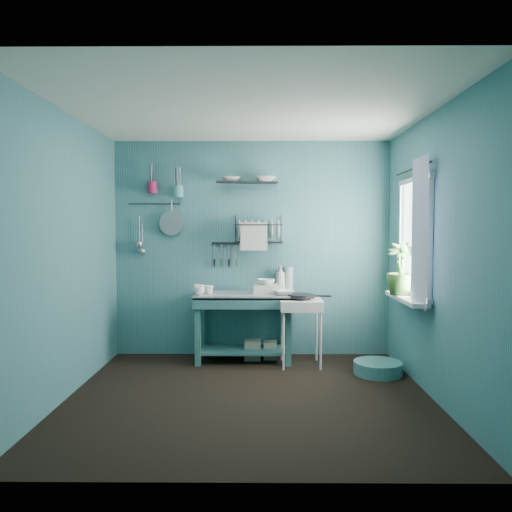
{
  "coord_description": "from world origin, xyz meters",
  "views": [
    {
      "loc": [
        0.09,
        -4.33,
        1.48
      ],
      "look_at": [
        0.05,
        0.85,
        1.2
      ],
      "focal_mm": 35.0,
      "sensor_mm": 36.0,
      "label": 1
    }
  ],
  "objects_px": {
    "work_counter": "(244,327)",
    "floor_basin": "(378,368)",
    "water_bottle": "(289,279)",
    "wash_tub": "(266,289)",
    "dish_rack": "(258,229)",
    "potted_plant": "(401,269)",
    "storage_tin_small": "(270,350)",
    "soap_bottle": "(280,278)",
    "hotplate_stand": "(301,332)",
    "colander": "(172,223)",
    "frying_pan": "(301,296)",
    "utensil_cup_teal": "(178,192)",
    "utensil_cup_magenta": "(152,188)",
    "storage_tin_large": "(253,350)",
    "mug_right": "(199,289)",
    "mug_mid": "(209,290)",
    "mug_left": "(199,291)"
  },
  "relations": [
    {
      "from": "soap_bottle",
      "to": "utensil_cup_teal",
      "type": "xyz_separation_m",
      "value": [
        -1.18,
        0.02,
        1.0
      ]
    },
    {
      "from": "dish_rack",
      "to": "potted_plant",
      "type": "xyz_separation_m",
      "value": [
        1.42,
        -0.78,
        -0.39
      ]
    },
    {
      "from": "soap_bottle",
      "to": "mug_left",
      "type": "bearing_deg",
      "value": -158.2
    },
    {
      "from": "wash_tub",
      "to": "utensil_cup_teal",
      "type": "distance_m",
      "value": 1.51
    },
    {
      "from": "frying_pan",
      "to": "floor_basin",
      "type": "xyz_separation_m",
      "value": [
        0.76,
        -0.34,
        -0.69
      ]
    },
    {
      "from": "potted_plant",
      "to": "dish_rack",
      "type": "bearing_deg",
      "value": 151.23
    },
    {
      "from": "work_counter",
      "to": "water_bottle",
      "type": "height_order",
      "value": "water_bottle"
    },
    {
      "from": "hotplate_stand",
      "to": "storage_tin_small",
      "type": "bearing_deg",
      "value": 143.67
    },
    {
      "from": "mug_left",
      "to": "potted_plant",
      "type": "distance_m",
      "value": 2.13
    },
    {
      "from": "wash_tub",
      "to": "mug_right",
      "type": "bearing_deg",
      "value": 178.47
    },
    {
      "from": "potted_plant",
      "to": "storage_tin_large",
      "type": "distance_m",
      "value": 1.89
    },
    {
      "from": "mug_mid",
      "to": "storage_tin_large",
      "type": "height_order",
      "value": "mug_mid"
    },
    {
      "from": "frying_pan",
      "to": "dish_rack",
      "type": "height_order",
      "value": "dish_rack"
    },
    {
      "from": "water_bottle",
      "to": "storage_tin_large",
      "type": "height_order",
      "value": "water_bottle"
    },
    {
      "from": "soap_bottle",
      "to": "hotplate_stand",
      "type": "height_order",
      "value": "soap_bottle"
    },
    {
      "from": "water_bottle",
      "to": "dish_rack",
      "type": "xyz_separation_m",
      "value": [
        -0.36,
        -0.05,
        0.58
      ]
    },
    {
      "from": "storage_tin_large",
      "to": "floor_basin",
      "type": "distance_m",
      "value": 1.41
    },
    {
      "from": "frying_pan",
      "to": "potted_plant",
      "type": "relative_size",
      "value": 0.58
    },
    {
      "from": "mug_right",
      "to": "utensil_cup_teal",
      "type": "height_order",
      "value": "utensil_cup_teal"
    },
    {
      "from": "utensil_cup_magenta",
      "to": "potted_plant",
      "type": "distance_m",
      "value": 2.9
    },
    {
      "from": "wash_tub",
      "to": "utensil_cup_magenta",
      "type": "distance_m",
      "value": 1.75
    },
    {
      "from": "hotplate_stand",
      "to": "mug_right",
      "type": "bearing_deg",
      "value": 173.02
    },
    {
      "from": "work_counter",
      "to": "colander",
      "type": "bearing_deg",
      "value": 155.68
    },
    {
      "from": "work_counter",
      "to": "floor_basin",
      "type": "height_order",
      "value": "work_counter"
    },
    {
      "from": "water_bottle",
      "to": "utensil_cup_teal",
      "type": "relative_size",
      "value": 2.15
    },
    {
      "from": "dish_rack",
      "to": "storage_tin_small",
      "type": "relative_size",
      "value": 2.75
    },
    {
      "from": "work_counter",
      "to": "dish_rack",
      "type": "bearing_deg",
      "value": 37.16
    },
    {
      "from": "utensil_cup_magenta",
      "to": "storage_tin_large",
      "type": "relative_size",
      "value": 0.59
    },
    {
      "from": "water_bottle",
      "to": "storage_tin_small",
      "type": "relative_size",
      "value": 1.4
    },
    {
      "from": "mug_right",
      "to": "frying_pan",
      "type": "relative_size",
      "value": 0.41
    },
    {
      "from": "mug_left",
      "to": "frying_pan",
      "type": "distance_m",
      "value": 1.11
    },
    {
      "from": "mug_mid",
      "to": "storage_tin_small",
      "type": "xyz_separation_m",
      "value": [
        0.68,
        0.14,
        -0.71
      ]
    },
    {
      "from": "mug_right",
      "to": "colander",
      "type": "distance_m",
      "value": 0.85
    },
    {
      "from": "hotplate_stand",
      "to": "dish_rack",
      "type": "bearing_deg",
      "value": 145.35
    },
    {
      "from": "mug_mid",
      "to": "potted_plant",
      "type": "bearing_deg",
      "value": -15.72
    },
    {
      "from": "mug_right",
      "to": "wash_tub",
      "type": "height_order",
      "value": "wash_tub"
    },
    {
      "from": "soap_bottle",
      "to": "storage_tin_small",
      "type": "xyz_separation_m",
      "value": [
        -0.12,
        -0.12,
        -0.81
      ]
    },
    {
      "from": "work_counter",
      "to": "water_bottle",
      "type": "xyz_separation_m",
      "value": [
        0.52,
        0.22,
        0.52
      ]
    },
    {
      "from": "mug_mid",
      "to": "utensil_cup_magenta",
      "type": "distance_m",
      "value": 1.36
    },
    {
      "from": "frying_pan",
      "to": "utensil_cup_teal",
      "type": "xyz_separation_m",
      "value": [
        -1.38,
        0.39,
        1.15
      ]
    },
    {
      "from": "hotplate_stand",
      "to": "water_bottle",
      "type": "bearing_deg",
      "value": 106.75
    },
    {
      "from": "floor_basin",
      "to": "wash_tub",
      "type": "bearing_deg",
      "value": 156.32
    },
    {
      "from": "mug_mid",
      "to": "storage_tin_large",
      "type": "distance_m",
      "value": 0.86
    },
    {
      "from": "frying_pan",
      "to": "storage_tin_small",
      "type": "relative_size",
      "value": 1.5
    },
    {
      "from": "mug_mid",
      "to": "utensil_cup_teal",
      "type": "xyz_separation_m",
      "value": [
        -0.38,
        0.28,
        1.1
      ]
    },
    {
      "from": "colander",
      "to": "floor_basin",
      "type": "distance_m",
      "value": 2.79
    },
    {
      "from": "floor_basin",
      "to": "utensil_cup_teal",
      "type": "bearing_deg",
      "value": 161.1
    },
    {
      "from": "work_counter",
      "to": "floor_basin",
      "type": "distance_m",
      "value": 1.51
    },
    {
      "from": "wash_tub",
      "to": "water_bottle",
      "type": "distance_m",
      "value": 0.37
    },
    {
      "from": "utensil_cup_magenta",
      "to": "storage_tin_small",
      "type": "relative_size",
      "value": 0.65
    }
  ]
}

